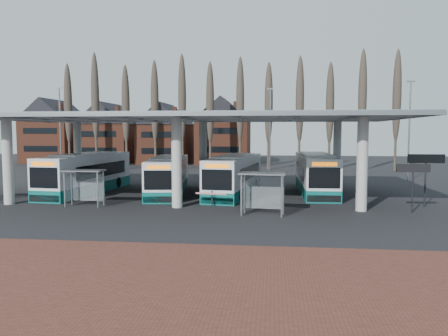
# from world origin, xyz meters

# --- Properties ---
(ground) EXTENTS (140.00, 140.00, 0.00)m
(ground) POSITION_xyz_m (0.00, 0.00, 0.00)
(ground) COLOR black
(ground) RESTS_ON ground
(brick_strip) EXTENTS (70.00, 10.00, 0.03)m
(brick_strip) POSITION_xyz_m (0.00, -12.00, 0.01)
(brick_strip) COLOR brown
(brick_strip) RESTS_ON ground
(station_canopy) EXTENTS (32.00, 16.00, 6.34)m
(station_canopy) POSITION_xyz_m (0.00, 8.00, 5.68)
(station_canopy) COLOR #B8B8B3
(station_canopy) RESTS_ON ground
(poplar_row) EXTENTS (45.10, 1.10, 14.50)m
(poplar_row) POSITION_xyz_m (0.00, 33.00, 8.78)
(poplar_row) COLOR #473D33
(poplar_row) RESTS_ON ground
(townhouse_row) EXTENTS (36.80, 10.30, 12.25)m
(townhouse_row) POSITION_xyz_m (-15.75, 44.00, 5.94)
(townhouse_row) COLOR brown
(townhouse_row) RESTS_ON ground
(lamp_post_a) EXTENTS (0.80, 0.16, 10.17)m
(lamp_post_a) POSITION_xyz_m (-18.00, 22.00, 5.34)
(lamp_post_a) COLOR slate
(lamp_post_a) RESTS_ON ground
(lamp_post_b) EXTENTS (0.80, 0.16, 10.17)m
(lamp_post_b) POSITION_xyz_m (6.00, 26.00, 5.34)
(lamp_post_b) COLOR slate
(lamp_post_b) RESTS_ON ground
(lamp_post_c) EXTENTS (0.80, 0.16, 10.17)m
(lamp_post_c) POSITION_xyz_m (20.00, 20.00, 5.34)
(lamp_post_c) COLOR slate
(lamp_post_c) RESTS_ON ground
(bus_0) EXTENTS (3.59, 12.03, 3.29)m
(bus_0) POSITION_xyz_m (-9.15, 8.97, 1.55)
(bus_0) COLOR silver
(bus_0) RESTS_ON ground
(bus_1) EXTENTS (3.59, 11.17, 3.05)m
(bus_1) POSITION_xyz_m (-2.20, 9.14, 1.44)
(bus_1) COLOR silver
(bus_1) RESTS_ON ground
(bus_2) EXTENTS (3.90, 11.72, 3.19)m
(bus_2) POSITION_xyz_m (3.29, 9.28, 1.51)
(bus_2) COLOR silver
(bus_2) RESTS_ON ground
(bus_3) EXTENTS (2.69, 11.81, 3.27)m
(bus_3) POSITION_xyz_m (9.88, 11.09, 1.54)
(bus_3) COLOR silver
(bus_3) RESTS_ON ground
(shelter_1) EXTENTS (2.69, 1.36, 2.49)m
(shelter_1) POSITION_xyz_m (-6.36, 2.37, 1.81)
(shelter_1) COLOR gray
(shelter_1) RESTS_ON ground
(shelter_2) EXTENTS (2.92, 1.68, 2.59)m
(shelter_2) POSITION_xyz_m (5.77, 0.49, 1.89)
(shelter_2) COLOR gray
(shelter_2) RESTS_ON ground
(info_sign_0) EXTENTS (2.06, 0.18, 3.06)m
(info_sign_0) POSITION_xyz_m (15.05, 2.26, 2.57)
(info_sign_0) COLOR black
(info_sign_0) RESTS_ON ground
(info_sign_1) EXTENTS (2.39, 0.16, 3.56)m
(info_sign_1) POSITION_xyz_m (16.60, 4.66, 2.98)
(info_sign_1) COLOR black
(info_sign_1) RESTS_ON ground
(barrier) EXTENTS (2.13, 0.75, 1.07)m
(barrier) POSITION_xyz_m (2.26, 2.85, 0.83)
(barrier) COLOR black
(barrier) RESTS_ON ground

